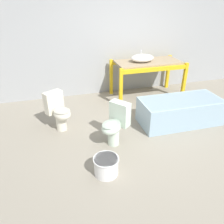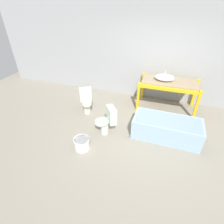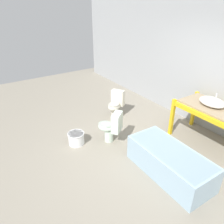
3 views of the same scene
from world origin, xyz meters
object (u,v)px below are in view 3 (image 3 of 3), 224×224
Objects in this scene: sink_basin at (212,102)px; toilet_near at (111,126)px; bathtub_main at (170,161)px; toilet_far at (116,104)px; bucket_white at (76,138)px.

toilet_near is at bearing -124.65° from sink_basin.
toilet_far is at bearing 170.87° from bathtub_main.
toilet_near is (-1.40, -0.31, 0.09)m from bathtub_main.
toilet_near is 0.79m from bucket_white.
toilet_near is at bearing 63.68° from bucket_white.
bathtub_main is 1.44m from toilet_near.
bathtub_main is at bearing 64.78° from toilet_near.
toilet_far is (-0.86, 0.72, 0.00)m from toilet_near.
sink_basin is 0.34× the size of bathtub_main.
bucket_white is at bearing -99.10° from toilet_far.
bathtub_main is at bearing -79.45° from sink_basin.
toilet_far is 1.98× the size of bucket_white.
toilet_near is 1.98× the size of bucket_white.
toilet_far is (-2.26, 0.41, 0.09)m from bathtub_main.
sink_basin reaches higher than toilet_far.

